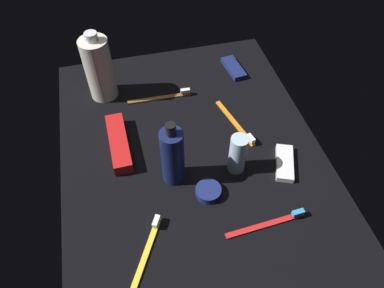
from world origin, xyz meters
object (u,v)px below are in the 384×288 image
at_px(toothbrush_yellow, 147,251).
at_px(snack_bar_navy, 234,68).
at_px(bodywash_bottle, 99,69).
at_px(deodorant_stick, 238,154).
at_px(toothbrush_orange, 237,124).
at_px(snack_bar_white, 285,163).
at_px(lotion_bottle, 173,156).
at_px(cream_tin_left, 208,191).
at_px(toothbrush_brown, 163,96).
at_px(toothbrush_red, 270,223).
at_px(toothpaste_box_red, 119,143).

bearing_deg(toothbrush_yellow, snack_bar_navy, 145.62).
height_order(bodywash_bottle, deodorant_stick, bodywash_bottle).
xyz_separation_m(toothbrush_orange, snack_bar_navy, (-0.22, 0.06, 0.00)).
distance_m(toothbrush_orange, snack_bar_white, 0.16).
distance_m(lotion_bottle, cream_tin_left, 0.12).
height_order(bodywash_bottle, toothbrush_brown, bodywash_bottle).
height_order(bodywash_bottle, toothbrush_red, bodywash_bottle).
bearing_deg(lotion_bottle, snack_bar_white, 83.68).
relative_size(toothbrush_yellow, toothpaste_box_red, 0.93).
distance_m(toothbrush_brown, toothbrush_orange, 0.23).
relative_size(toothbrush_red, cream_tin_left, 3.07).
height_order(deodorant_stick, toothbrush_yellow, deodorant_stick).
distance_m(toothbrush_orange, snack_bar_navy, 0.23).
distance_m(lotion_bottle, toothpaste_box_red, 0.18).
bearing_deg(toothbrush_orange, toothpaste_box_red, -90.29).
bearing_deg(bodywash_bottle, snack_bar_white, 48.13).
bearing_deg(snack_bar_white, cream_tin_left, -58.17).
xyz_separation_m(bodywash_bottle, toothbrush_yellow, (0.50, 0.04, -0.09)).
bearing_deg(deodorant_stick, cream_tin_left, -56.92).
distance_m(deodorant_stick, snack_bar_white, 0.13).
distance_m(bodywash_bottle, toothpaste_box_red, 0.22).
height_order(toothpaste_box_red, cream_tin_left, toothpaste_box_red).
bearing_deg(toothbrush_red, toothbrush_brown, -161.48).
relative_size(bodywash_bottle, toothbrush_orange, 1.13).
relative_size(bodywash_bottle, snack_bar_navy, 1.93).
bearing_deg(toothbrush_orange, snack_bar_white, 25.45).
xyz_separation_m(lotion_bottle, snack_bar_white, (0.03, 0.27, -0.07)).
height_order(toothbrush_orange, cream_tin_left, toothbrush_orange).
bearing_deg(snack_bar_white, toothpaste_box_red, -89.67).
relative_size(bodywash_bottle, toothbrush_brown, 1.11).
relative_size(toothbrush_red, toothbrush_orange, 1.02).
height_order(bodywash_bottle, cream_tin_left, bodywash_bottle).
height_order(toothbrush_red, toothpaste_box_red, toothpaste_box_red).
bearing_deg(toothbrush_red, deodorant_stick, -170.96).
bearing_deg(toothpaste_box_red, bodywash_bottle, -176.42).
bearing_deg(snack_bar_navy, toothpaste_box_red, -66.22).
relative_size(toothbrush_yellow, snack_bar_navy, 1.58).
height_order(lotion_bottle, toothbrush_orange, lotion_bottle).
xyz_separation_m(lotion_bottle, toothbrush_red, (0.17, 0.17, -0.07)).
xyz_separation_m(toothbrush_red, toothpaste_box_red, (-0.29, -0.29, 0.01)).
xyz_separation_m(lotion_bottle, bodywash_bottle, (-0.33, -0.13, 0.01)).
distance_m(deodorant_stick, toothbrush_orange, 0.15).
relative_size(toothpaste_box_red, snack_bar_navy, 1.69).
distance_m(toothpaste_box_red, snack_bar_navy, 0.43).
distance_m(bodywash_bottle, snack_bar_white, 0.54).
bearing_deg(snack_bar_navy, snack_bar_white, -5.90).
xyz_separation_m(deodorant_stick, cream_tin_left, (0.05, -0.08, -0.04)).
xyz_separation_m(toothbrush_brown, toothbrush_orange, (0.15, 0.17, 0.00)).
height_order(snack_bar_white, cream_tin_left, cream_tin_left).
xyz_separation_m(deodorant_stick, toothbrush_red, (0.16, 0.03, -0.05)).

